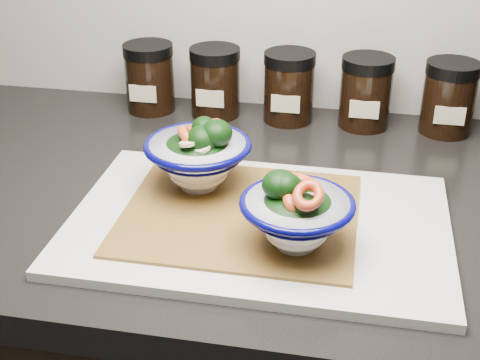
% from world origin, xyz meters
% --- Properties ---
extents(countertop, '(3.50, 0.60, 0.04)m').
position_xyz_m(countertop, '(0.00, 1.45, 0.88)').
color(countertop, black).
rests_on(countertop, cabinet).
extents(cutting_board, '(0.45, 0.30, 0.01)m').
position_xyz_m(cutting_board, '(-0.04, 1.36, 0.91)').
color(cutting_board, beige).
rests_on(cutting_board, countertop).
extents(bamboo_mat, '(0.28, 0.24, 0.00)m').
position_xyz_m(bamboo_mat, '(-0.06, 1.36, 0.91)').
color(bamboo_mat, olive).
rests_on(bamboo_mat, cutting_board).
extents(bowl_left, '(0.14, 0.14, 0.10)m').
position_xyz_m(bowl_left, '(-0.13, 1.42, 0.96)').
color(bowl_left, white).
rests_on(bowl_left, bamboo_mat).
extents(bowl_right, '(0.13, 0.13, 0.10)m').
position_xyz_m(bowl_right, '(0.01, 1.31, 0.96)').
color(bowl_right, white).
rests_on(bowl_right, bamboo_mat).
extents(spice_jar_a, '(0.08, 0.08, 0.11)m').
position_xyz_m(spice_jar_a, '(-0.28, 1.69, 0.96)').
color(spice_jar_a, black).
rests_on(spice_jar_a, countertop).
extents(spice_jar_b, '(0.08, 0.08, 0.11)m').
position_xyz_m(spice_jar_b, '(-0.17, 1.69, 0.96)').
color(spice_jar_b, black).
rests_on(spice_jar_b, countertop).
extents(spice_jar_c, '(0.08, 0.08, 0.11)m').
position_xyz_m(spice_jar_c, '(-0.05, 1.69, 0.96)').
color(spice_jar_c, black).
rests_on(spice_jar_c, countertop).
extents(spice_jar_d, '(0.08, 0.08, 0.11)m').
position_xyz_m(spice_jar_d, '(0.07, 1.69, 0.96)').
color(spice_jar_d, black).
rests_on(spice_jar_d, countertop).
extents(spice_jar_e, '(0.08, 0.08, 0.11)m').
position_xyz_m(spice_jar_e, '(0.20, 1.69, 0.96)').
color(spice_jar_e, black).
rests_on(spice_jar_e, countertop).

